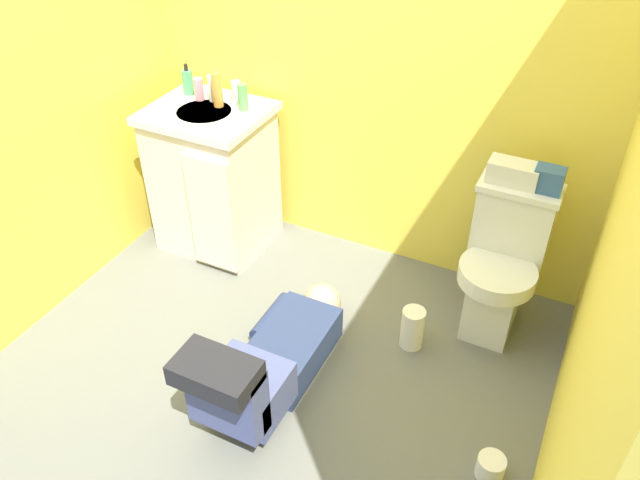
{
  "coord_description": "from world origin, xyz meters",
  "views": [
    {
      "loc": [
        1.07,
        -1.63,
        2.21
      ],
      "look_at": [
        0.04,
        0.48,
        0.45
      ],
      "focal_mm": 35.4,
      "sensor_mm": 36.0,
      "label": 1
    }
  ],
  "objects_px": {
    "toilet": "(502,264)",
    "toiletry_bag": "(549,180)",
    "soap_dispenser": "(188,82)",
    "faucet": "(220,90)",
    "paper_towel_roll": "(412,328)",
    "tissue_box": "(513,173)",
    "bottle_amber": "(217,90)",
    "vanity_cabinet": "(214,178)",
    "person_plumber": "(269,361)",
    "toilet_paper_roll": "(490,467)",
    "bottle_pink": "(199,89)",
    "bottle_white": "(236,92)",
    "bottle_clear": "(213,88)",
    "bottle_green": "(243,97)"
  },
  "relations": [
    {
      "from": "toilet",
      "to": "toiletry_bag",
      "type": "relative_size",
      "value": 6.05
    },
    {
      "from": "toiletry_bag",
      "to": "soap_dispenser",
      "type": "distance_m",
      "value": 1.88
    },
    {
      "from": "faucet",
      "to": "paper_towel_roll",
      "type": "height_order",
      "value": "faucet"
    },
    {
      "from": "tissue_box",
      "to": "soap_dispenser",
      "type": "xyz_separation_m",
      "value": [
        -1.73,
        0.02,
        0.09
      ]
    },
    {
      "from": "bottle_amber",
      "to": "vanity_cabinet",
      "type": "bearing_deg",
      "value": -114.65
    },
    {
      "from": "person_plumber",
      "to": "toilet_paper_roll",
      "type": "bearing_deg",
      "value": -0.05
    },
    {
      "from": "toiletry_bag",
      "to": "bottle_amber",
      "type": "xyz_separation_m",
      "value": [
        -1.65,
        -0.03,
        0.1
      ]
    },
    {
      "from": "toiletry_bag",
      "to": "person_plumber",
      "type": "bearing_deg",
      "value": -133.04
    },
    {
      "from": "bottle_amber",
      "to": "faucet",
      "type": "bearing_deg",
      "value": 115.03
    },
    {
      "from": "vanity_cabinet",
      "to": "bottle_pink",
      "type": "bearing_deg",
      "value": 137.26
    },
    {
      "from": "soap_dispenser",
      "to": "bottle_white",
      "type": "height_order",
      "value": "soap_dispenser"
    },
    {
      "from": "tissue_box",
      "to": "toiletry_bag",
      "type": "xyz_separation_m",
      "value": [
        0.15,
        0.0,
        0.01
      ]
    },
    {
      "from": "vanity_cabinet",
      "to": "toiletry_bag",
      "type": "height_order",
      "value": "toiletry_bag"
    },
    {
      "from": "toilet",
      "to": "bottle_white",
      "type": "bearing_deg",
      "value": 174.47
    },
    {
      "from": "bottle_pink",
      "to": "person_plumber",
      "type": "bearing_deg",
      "value": -45.5
    },
    {
      "from": "tissue_box",
      "to": "vanity_cabinet",
      "type": "bearing_deg",
      "value": -176.2
    },
    {
      "from": "soap_dispenser",
      "to": "toilet_paper_roll",
      "type": "height_order",
      "value": "soap_dispenser"
    },
    {
      "from": "faucet",
      "to": "soap_dispenser",
      "type": "distance_m",
      "value": 0.19
    },
    {
      "from": "faucet",
      "to": "bottle_amber",
      "type": "relative_size",
      "value": 0.56
    },
    {
      "from": "soap_dispenser",
      "to": "bottle_amber",
      "type": "xyz_separation_m",
      "value": [
        0.23,
        -0.06,
        0.02
      ]
    },
    {
      "from": "tissue_box",
      "to": "bottle_clear",
      "type": "bearing_deg",
      "value": 179.57
    },
    {
      "from": "toiletry_bag",
      "to": "bottle_clear",
      "type": "bearing_deg",
      "value": 179.61
    },
    {
      "from": "bottle_green",
      "to": "toilet_paper_roll",
      "type": "distance_m",
      "value": 2.04
    },
    {
      "from": "toiletry_bag",
      "to": "bottle_amber",
      "type": "distance_m",
      "value": 1.66
    },
    {
      "from": "bottle_pink",
      "to": "bottle_amber",
      "type": "bearing_deg",
      "value": -9.81
    },
    {
      "from": "bottle_clear",
      "to": "bottle_white",
      "type": "relative_size",
      "value": 1.22
    },
    {
      "from": "bottle_pink",
      "to": "vanity_cabinet",
      "type": "bearing_deg",
      "value": -42.74
    },
    {
      "from": "toiletry_bag",
      "to": "bottle_green",
      "type": "relative_size",
      "value": 0.9
    },
    {
      "from": "person_plumber",
      "to": "bottle_pink",
      "type": "relative_size",
      "value": 9.1
    },
    {
      "from": "vanity_cabinet",
      "to": "bottle_amber",
      "type": "bearing_deg",
      "value": 65.35
    },
    {
      "from": "paper_towel_roll",
      "to": "toiletry_bag",
      "type": "bearing_deg",
      "value": 45.35
    },
    {
      "from": "soap_dispenser",
      "to": "bottle_pink",
      "type": "relative_size",
      "value": 1.42
    },
    {
      "from": "faucet",
      "to": "bottle_pink",
      "type": "xyz_separation_m",
      "value": [
        -0.1,
        -0.05,
        0.01
      ]
    },
    {
      "from": "vanity_cabinet",
      "to": "person_plumber",
      "type": "bearing_deg",
      "value": -45.83
    },
    {
      "from": "person_plumber",
      "to": "tissue_box",
      "type": "relative_size",
      "value": 4.84
    },
    {
      "from": "toilet",
      "to": "bottle_pink",
      "type": "bearing_deg",
      "value": 177.23
    },
    {
      "from": "toiletry_bag",
      "to": "paper_towel_roll",
      "type": "relative_size",
      "value": 0.58
    },
    {
      "from": "paper_towel_roll",
      "to": "toilet",
      "type": "bearing_deg",
      "value": 46.8
    },
    {
      "from": "person_plumber",
      "to": "bottle_amber",
      "type": "distance_m",
      "value": 1.4
    },
    {
      "from": "toilet",
      "to": "soap_dispenser",
      "type": "distance_m",
      "value": 1.85
    },
    {
      "from": "person_plumber",
      "to": "paper_towel_roll",
      "type": "xyz_separation_m",
      "value": [
        0.47,
        0.53,
        -0.07
      ]
    },
    {
      "from": "toiletry_bag",
      "to": "vanity_cabinet",
      "type": "bearing_deg",
      "value": -176.54
    },
    {
      "from": "bottle_pink",
      "to": "bottle_white",
      "type": "distance_m",
      "value": 0.2
    },
    {
      "from": "faucet",
      "to": "paper_towel_roll",
      "type": "bearing_deg",
      "value": -19.45
    },
    {
      "from": "toilet",
      "to": "toilet_paper_roll",
      "type": "height_order",
      "value": "toilet"
    },
    {
      "from": "toilet_paper_roll",
      "to": "bottle_amber",
      "type": "bearing_deg",
      "value": 152.75
    },
    {
      "from": "faucet",
      "to": "toiletry_bag",
      "type": "height_order",
      "value": "faucet"
    },
    {
      "from": "faucet",
      "to": "toiletry_bag",
      "type": "xyz_separation_m",
      "value": [
        1.69,
        -0.04,
        -0.06
      ]
    },
    {
      "from": "bottle_green",
      "to": "paper_towel_roll",
      "type": "height_order",
      "value": "bottle_green"
    },
    {
      "from": "bottle_clear",
      "to": "soap_dispenser",
      "type": "bearing_deg",
      "value": 175.76
    }
  ]
}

